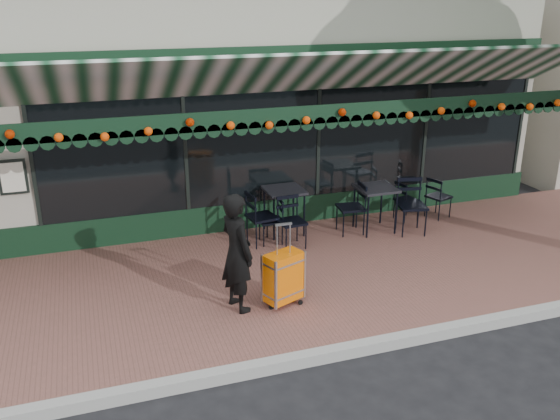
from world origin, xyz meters
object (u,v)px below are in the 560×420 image
object	(u,v)px
suitcase	(283,278)
chair_a_left	(351,208)
chair_b_left	(271,221)
chair_a_front	(412,207)
chair_a_extra	(439,197)
chair_b_right	(262,218)
cafe_table_b	(284,193)
chair_a_right	(407,200)
chair_b_front	(292,222)
woman	(237,252)
cafe_table_a	(376,192)

from	to	relation	value
suitcase	chair_a_left	distance (m)	2.85
chair_b_left	chair_a_front	bearing A→B (deg)	85.62
chair_a_extra	suitcase	bearing A→B (deg)	101.23
chair_a_extra	chair_b_right	size ratio (longest dim) A/B	0.86
cafe_table_b	chair_b_left	size ratio (longest dim) A/B	1.04
chair_a_right	chair_a_extra	world-z (taller)	chair_a_extra
cafe_table_b	chair_a_right	world-z (taller)	cafe_table_b
chair_b_right	chair_b_left	bearing A→B (deg)	-103.38
chair_b_right	chair_b_front	size ratio (longest dim) A/B	1.07
woman	suitcase	world-z (taller)	woman
woman	cafe_table_b	distance (m)	2.75
chair_b_right	cafe_table_a	bearing A→B (deg)	-100.25
cafe_table_b	chair_b_front	distance (m)	0.71
chair_a_right	cafe_table_b	bearing A→B (deg)	76.98
woman	chair_a_left	world-z (taller)	woman
woman	chair_a_right	bearing A→B (deg)	-77.10
chair_b_right	chair_a_extra	bearing A→B (deg)	-95.85
woman	chair_b_right	distance (m)	2.24
suitcase	chair_a_extra	size ratio (longest dim) A/B	1.47
woman	chair_a_right	xyz separation A→B (m)	(3.84, 2.21, -0.44)
chair_a_left	chair_a_extra	distance (m)	1.92
woman	chair_a_right	distance (m)	4.45
suitcase	chair_b_front	world-z (taller)	suitcase
suitcase	cafe_table_b	bearing A→B (deg)	48.83
chair_a_extra	woman	bearing A→B (deg)	96.69
suitcase	chair_a_left	xyz separation A→B (m)	(1.96, 2.06, 0.06)
woman	chair_b_left	bearing A→B (deg)	-46.01
chair_a_left	chair_a_right	size ratio (longest dim) A/B	1.21
chair_a_front	chair_b_right	size ratio (longest dim) A/B	1.06
woman	suitcase	xyz separation A→B (m)	(0.62, -0.10, -0.42)
chair_a_right	chair_b_left	xyz separation A→B (m)	(-2.74, -0.22, 0.01)
cafe_table_a	chair_b_right	distance (m)	2.10
suitcase	chair_a_left	bearing A→B (deg)	24.42
cafe_table_a	suitcase	bearing A→B (deg)	-140.10
cafe_table_b	chair_a_front	xyz separation A→B (m)	(2.13, -0.72, -0.24)
chair_b_left	chair_a_left	bearing A→B (deg)	93.44
cafe_table_b	chair_b_right	size ratio (longest dim) A/B	0.88
chair_b_front	chair_a_left	bearing A→B (deg)	8.59
woman	chair_a_left	xyz separation A→B (m)	(2.58, 1.96, -0.36)
chair_a_front	chair_b_right	bearing A→B (deg)	-176.07
cafe_table_a	chair_b_right	xyz separation A→B (m)	(-2.08, 0.08, -0.27)
chair_b_left	chair_b_right	xyz separation A→B (m)	(-0.15, 0.01, 0.07)
chair_b_right	chair_b_front	xyz separation A→B (m)	(0.43, -0.30, -0.03)
chair_a_left	chair_b_left	world-z (taller)	chair_a_left
chair_b_left	woman	bearing A→B (deg)	-24.82
suitcase	cafe_table_b	xyz separation A→B (m)	(0.84, 2.43, 0.34)
cafe_table_a	cafe_table_b	xyz separation A→B (m)	(-1.57, 0.41, 0.00)
chair_a_left	chair_a_right	distance (m)	1.29
cafe_table_b	chair_b_left	xyz separation A→B (m)	(-0.36, -0.35, -0.34)
chair_a_front	chair_b_front	size ratio (longest dim) A/B	1.13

